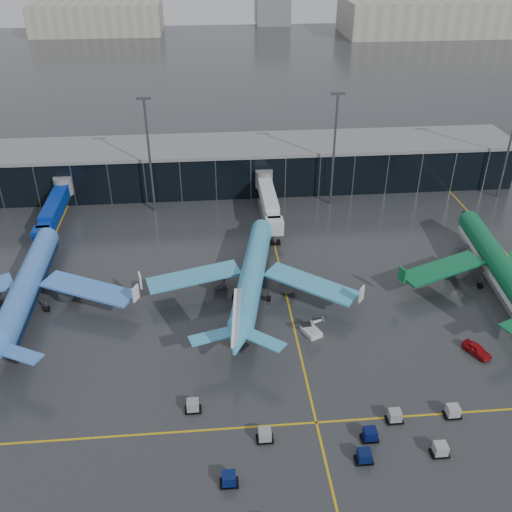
{
  "coord_description": "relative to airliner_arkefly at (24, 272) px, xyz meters",
  "views": [
    {
      "loc": [
        -2.56,
        -66.81,
        57.12
      ],
      "look_at": [
        5.0,
        18.0,
        6.0
      ],
      "focal_mm": 40.0,
      "sensor_mm": 36.0,
      "label": 1
    }
  ],
  "objects": [
    {
      "name": "ground",
      "position": [
        33.56,
        -15.22,
        -6.74
      ],
      "size": [
        600.0,
        600.0,
        0.0
      ],
      "primitive_type": "plane",
      "color": "#282B2D",
      "rests_on": "ground"
    },
    {
      "name": "terminal_pier",
      "position": [
        33.56,
        46.78,
        -1.32
      ],
      "size": [
        142.0,
        17.0,
        10.7
      ],
      "color": "black",
      "rests_on": "ground"
    },
    {
      "name": "jet_bridges",
      "position": [
        -1.44,
        27.77,
        -2.19
      ],
      "size": [
        94.0,
        27.5,
        7.2
      ],
      "color": "#595B60",
      "rests_on": "ground"
    },
    {
      "name": "flood_masts",
      "position": [
        38.56,
        34.78,
        7.07
      ],
      "size": [
        203.0,
        0.5,
        25.5
      ],
      "color": "#595B60",
      "rests_on": "ground"
    },
    {
      "name": "distant_hangars",
      "position": [
        83.51,
        254.86,
        2.05
      ],
      "size": [
        260.0,
        71.0,
        22.0
      ],
      "color": "#B2AD99",
      "rests_on": "ground"
    },
    {
      "name": "taxi_lines",
      "position": [
        43.56,
        -4.61,
        -6.73
      ],
      "size": [
        220.0,
        120.0,
        0.02
      ],
      "color": "gold",
      "rests_on": "ground"
    },
    {
      "name": "airliner_arkefly",
      "position": [
        0.0,
        0.0,
        0.0
      ],
      "size": [
        38.95,
        44.25,
        13.49
      ],
      "primitive_type": null,
      "rotation": [
        0.0,
        0.0,
        0.01
      ],
      "color": "#437EDD",
      "rests_on": "ground"
    },
    {
      "name": "airliner_klm_near",
      "position": [
        37.78,
        0.28,
        -0.08
      ],
      "size": [
        45.9,
        50.04,
        13.33
      ],
      "primitive_type": null,
      "rotation": [
        0.0,
        0.0,
        -0.2
      ],
      "color": "#3D9EC8",
      "rests_on": "ground"
    },
    {
      "name": "airliner_aer_lingus",
      "position": [
        81.34,
        0.1,
        -0.09
      ],
      "size": [
        41.71,
        46.5,
        13.3
      ],
      "primitive_type": null,
      "rotation": [
        0.0,
        0.0,
        -0.09
      ],
      "color": "#0B6135",
      "rests_on": "ground"
    },
    {
      "name": "baggage_carts",
      "position": [
        45.86,
        -33.28,
        -5.98
      ],
      "size": [
        36.39,
        13.45,
        1.7
      ],
      "color": "black",
      "rests_on": "ground"
    },
    {
      "name": "mobile_airstair",
      "position": [
        46.07,
        -11.93,
        -5.97
      ],
      "size": [
        3.33,
        3.83,
        3.45
      ],
      "rotation": [
        0.0,
        0.0,
        0.43
      ],
      "color": "silver",
      "rests_on": "ground"
    },
    {
      "name": "service_van_red",
      "position": [
        70.1,
        -18.87,
        -5.94
      ],
      "size": [
        3.73,
        5.04,
        1.6
      ],
      "primitive_type": "imported",
      "rotation": [
        0.0,
        0.0,
        0.45
      ],
      "color": "maroon",
      "rests_on": "ground"
    }
  ]
}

